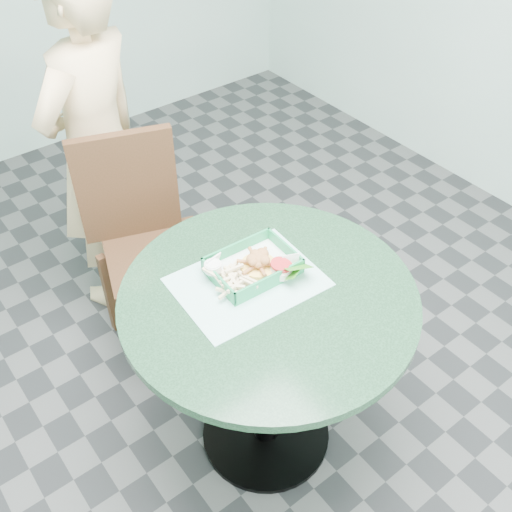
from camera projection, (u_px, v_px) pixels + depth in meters
floor at (266, 434)px, 2.30m from camera, size 4.00×5.00×0.02m
cafe_table at (268, 335)px, 1.91m from camera, size 0.90×0.90×0.75m
dining_chair at (144, 232)px, 2.37m from camera, size 0.39×0.39×0.93m
diner_person at (97, 149)px, 2.41m from camera, size 0.65×0.56×1.51m
placemat at (248, 286)px, 1.83m from camera, size 0.45×0.35×0.00m
food_basket at (253, 273)px, 1.86m from camera, size 0.26×0.19×0.05m
crab_sandwich at (259, 266)px, 1.83m from camera, size 0.11×0.11×0.07m
fries_pile at (234, 285)px, 1.79m from camera, size 0.14×0.15×0.04m
sauce_ramekin at (214, 273)px, 1.81m from camera, size 0.05×0.05×0.03m
garnish_cup at (285, 272)px, 1.83m from camera, size 0.10×0.10×0.04m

